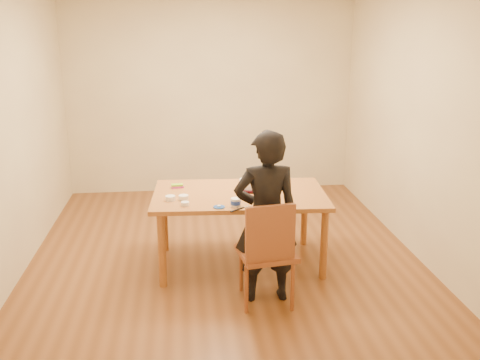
{
  "coord_description": "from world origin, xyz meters",
  "views": [
    {
      "loc": [
        -0.4,
        -5.28,
        2.36
      ],
      "look_at": [
        0.14,
        -0.36,
        0.9
      ],
      "focal_mm": 40.0,
      "sensor_mm": 36.0,
      "label": 1
    }
  ],
  "objects": [
    {
      "name": "spatula",
      "position": [
        0.07,
        -0.8,
        0.76
      ],
      "size": [
        0.14,
        0.12,
        0.01
      ],
      "primitive_type": "cube",
      "rotation": [
        0.0,
        0.0,
        0.69
      ],
      "color": "black",
      "rests_on": "dining_table"
    },
    {
      "name": "frosting_lid",
      "position": [
        -0.09,
        -0.71,
        0.76
      ],
      "size": [
        0.11,
        0.11,
        0.01
      ],
      "primitive_type": "cylinder",
      "color": "#163D93",
      "rests_on": "dining_table"
    },
    {
      "name": "ramekin_green",
      "position": [
        -0.4,
        -0.63,
        0.77
      ],
      "size": [
        0.07,
        0.07,
        0.04
      ],
      "primitive_type": "cylinder",
      "color": "white",
      "rests_on": "dining_table"
    },
    {
      "name": "person",
      "position": [
        0.29,
        -1.04,
        0.76
      ],
      "size": [
        0.57,
        0.38,
        1.53
      ],
      "primitive_type": "imported",
      "rotation": [
        0.0,
        0.0,
        3.17
      ],
      "color": "black",
      "rests_on": "floor"
    },
    {
      "name": "frosting_dollop",
      "position": [
        -0.09,
        -0.71,
        0.77
      ],
      "size": [
        0.04,
        0.04,
        0.02
      ],
      "primitive_type": "ellipsoid",
      "color": "white",
      "rests_on": "frosting_lid"
    },
    {
      "name": "ramekin_yellow",
      "position": [
        -0.41,
        -0.45,
        0.77
      ],
      "size": [
        0.09,
        0.09,
        0.04
      ],
      "primitive_type": "cylinder",
      "color": "white",
      "rests_on": "dining_table"
    },
    {
      "name": "dining_chair",
      "position": [
        0.29,
        -1.09,
        0.45
      ],
      "size": [
        0.52,
        0.52,
        0.04
      ],
      "primitive_type": "cube",
      "rotation": [
        0.0,
        0.0,
        0.15
      ],
      "color": "brown",
      "rests_on": "floor"
    },
    {
      "name": "ramekin_multi",
      "position": [
        -0.53,
        -0.46,
        0.77
      ],
      "size": [
        0.09,
        0.09,
        0.04
      ],
      "primitive_type": "cylinder",
      "color": "white",
      "rests_on": "dining_table"
    },
    {
      "name": "dining_table",
      "position": [
        0.14,
        -0.31,
        0.73
      ],
      "size": [
        1.74,
        1.09,
        0.04
      ],
      "primitive_type": "cube",
      "rotation": [
        0.0,
        0.0,
        -0.05
      ],
      "color": "brown",
      "rests_on": "floor"
    },
    {
      "name": "cake",
      "position": [
        0.26,
        -0.2,
        0.81
      ],
      "size": [
        0.23,
        0.23,
        0.07
      ],
      "primitive_type": "cylinder",
      "color": "white",
      "rests_on": "cake_plate"
    },
    {
      "name": "cake_plate",
      "position": [
        0.26,
        -0.2,
        0.76
      ],
      "size": [
        0.3,
        0.3,
        0.02
      ],
      "primitive_type": "cylinder",
      "color": "#C20C3B",
      "rests_on": "dining_table"
    },
    {
      "name": "frosting_tub",
      "position": [
        0.06,
        -0.7,
        0.79
      ],
      "size": [
        0.09,
        0.09,
        0.08
      ],
      "primitive_type": "cylinder",
      "color": "white",
      "rests_on": "dining_table"
    },
    {
      "name": "candy_box_green",
      "position": [
        -0.47,
        -0.06,
        0.78
      ],
      "size": [
        0.12,
        0.07,
        0.02
      ],
      "primitive_type": "cube",
      "rotation": [
        0.0,
        0.0,
        0.1
      ],
      "color": "#209A1C",
      "rests_on": "candy_box_pink"
    },
    {
      "name": "frosting_dome",
      "position": [
        0.26,
        -0.2,
        0.86
      ],
      "size": [
        0.22,
        0.22,
        0.03
      ],
      "primitive_type": "ellipsoid",
      "color": "white",
      "rests_on": "cake"
    },
    {
      "name": "room_shell",
      "position": [
        0.0,
        0.34,
        1.35
      ],
      "size": [
        4.0,
        4.5,
        2.7
      ],
      "color": "brown",
      "rests_on": "ground"
    },
    {
      "name": "candy_box_pink",
      "position": [
        -0.47,
        -0.07,
        0.76
      ],
      "size": [
        0.13,
        0.08,
        0.02
      ],
      "primitive_type": "cube",
      "rotation": [
        0.0,
        0.0,
        0.15
      ],
      "color": "#D83290",
      "rests_on": "dining_table"
    }
  ]
}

